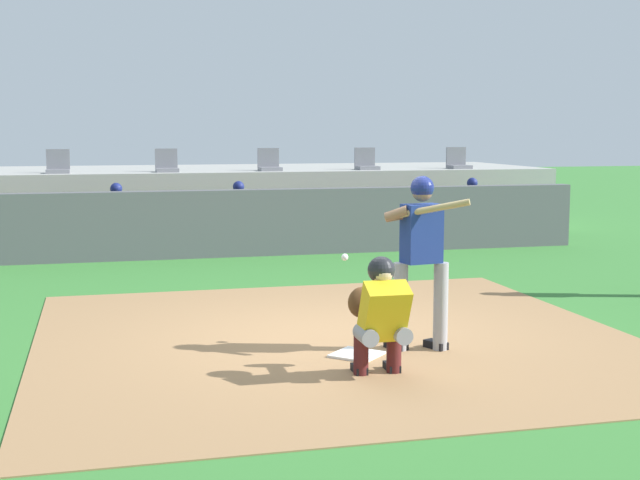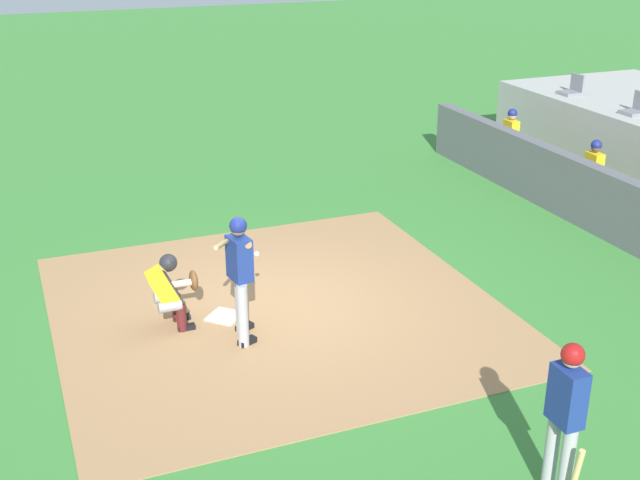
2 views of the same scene
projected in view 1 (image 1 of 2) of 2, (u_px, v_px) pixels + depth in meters
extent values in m
plane|color=#387A33|center=(336.00, 338.00, 9.53)|extent=(80.00, 80.00, 0.00)
cube|color=#9E754C|center=(336.00, 338.00, 9.53)|extent=(6.40, 6.40, 0.01)
cube|color=white|center=(357.00, 354.00, 8.76)|extent=(0.62, 0.62, 0.02)
cylinder|color=#99999E|center=(400.00, 307.00, 8.93)|extent=(0.15, 0.15, 0.92)
cylinder|color=#99999E|center=(441.00, 307.00, 8.95)|extent=(0.15, 0.15, 0.92)
cube|color=navy|center=(422.00, 234.00, 8.84)|extent=(0.41, 0.30, 0.60)
sphere|color=#996B4C|center=(422.00, 191.00, 8.79)|extent=(0.21, 0.21, 0.21)
sphere|color=navy|center=(422.00, 188.00, 8.78)|extent=(0.24, 0.24, 0.24)
cylinder|color=#996B4C|center=(397.00, 214.00, 8.73)|extent=(0.26, 0.22, 0.17)
cylinder|color=#996B4C|center=(411.00, 213.00, 8.85)|extent=(0.57, 0.14, 0.18)
cylinder|color=tan|center=(427.00, 210.00, 8.63)|extent=(0.75, 0.50, 0.24)
cube|color=black|center=(396.00, 346.00, 9.03)|extent=(0.21, 0.29, 0.09)
cube|color=black|center=(436.00, 345.00, 9.05)|extent=(0.21, 0.29, 0.09)
cylinder|color=gray|center=(366.00, 335.00, 7.89)|extent=(0.16, 0.32, 0.16)
cylinder|color=#4C1919|center=(361.00, 353.00, 8.07)|extent=(0.14, 0.14, 0.42)
cube|color=black|center=(359.00, 370.00, 8.15)|extent=(0.11, 0.24, 0.08)
cylinder|color=gray|center=(399.00, 333.00, 7.97)|extent=(0.16, 0.32, 0.16)
cylinder|color=#4C1919|center=(394.00, 351.00, 8.14)|extent=(0.14, 0.14, 0.42)
cube|color=black|center=(392.00, 367.00, 8.22)|extent=(0.11, 0.24, 0.08)
cube|color=gold|center=(384.00, 311.00, 7.86)|extent=(0.41, 0.44, 0.57)
cube|color=#2D2D33|center=(381.00, 309.00, 7.97)|extent=(0.38, 0.26, 0.45)
sphere|color=beige|center=(382.00, 273.00, 7.89)|extent=(0.21, 0.21, 0.21)
sphere|color=#232328|center=(382.00, 270.00, 7.91)|extent=(0.25, 0.25, 0.25)
cylinder|color=beige|center=(373.00, 307.00, 8.06)|extent=(0.11, 0.45, 0.10)
ellipsoid|color=brown|center=(362.00, 302.00, 8.27)|extent=(0.28, 0.12, 0.30)
sphere|color=white|center=(345.00, 257.00, 9.14)|extent=(0.07, 0.07, 0.07)
cube|color=#59595E|center=(241.00, 223.00, 15.71)|extent=(13.00, 0.30, 1.20)
cube|color=olive|center=(233.00, 237.00, 16.72)|extent=(11.80, 0.44, 0.45)
cylinder|color=#939399|center=(110.00, 228.00, 15.89)|extent=(0.15, 0.40, 0.15)
cylinder|color=#939399|center=(111.00, 244.00, 15.73)|extent=(0.13, 0.13, 0.45)
cube|color=maroon|center=(111.00, 254.00, 15.70)|extent=(0.11, 0.24, 0.08)
cylinder|color=#939399|center=(125.00, 228.00, 15.95)|extent=(0.15, 0.40, 0.15)
cylinder|color=#939399|center=(126.00, 243.00, 15.79)|extent=(0.13, 0.13, 0.45)
cube|color=maroon|center=(126.00, 254.00, 15.77)|extent=(0.11, 0.24, 0.08)
cube|color=gold|center=(117.00, 212.00, 16.10)|extent=(0.36, 0.22, 0.54)
sphere|color=brown|center=(116.00, 191.00, 16.05)|extent=(0.20, 0.20, 0.20)
sphere|color=navy|center=(116.00, 189.00, 16.04)|extent=(0.22, 0.22, 0.22)
cylinder|color=brown|center=(106.00, 219.00, 15.93)|extent=(0.09, 0.41, 0.22)
cylinder|color=brown|center=(128.00, 218.00, 16.02)|extent=(0.09, 0.41, 0.22)
cylinder|color=#939399|center=(234.00, 225.00, 16.44)|extent=(0.15, 0.40, 0.15)
cylinder|color=#939399|center=(236.00, 240.00, 16.28)|extent=(0.13, 0.13, 0.45)
cube|color=maroon|center=(236.00, 250.00, 16.26)|extent=(0.11, 0.24, 0.08)
cylinder|color=#939399|center=(248.00, 224.00, 16.50)|extent=(0.15, 0.40, 0.15)
cylinder|color=#939399|center=(250.00, 239.00, 16.34)|extent=(0.13, 0.13, 0.45)
cube|color=maroon|center=(250.00, 250.00, 16.32)|extent=(0.11, 0.24, 0.08)
cube|color=gold|center=(239.00, 209.00, 16.65)|extent=(0.36, 0.22, 0.54)
sphere|color=brown|center=(239.00, 189.00, 16.60)|extent=(0.20, 0.20, 0.20)
sphere|color=navy|center=(239.00, 187.00, 16.60)|extent=(0.22, 0.22, 0.22)
cylinder|color=brown|center=(230.00, 216.00, 16.48)|extent=(0.09, 0.41, 0.22)
cylinder|color=brown|center=(250.00, 215.00, 16.58)|extent=(0.09, 0.41, 0.22)
cylinder|color=#939399|center=(470.00, 218.00, 17.61)|extent=(0.15, 0.40, 0.15)
cylinder|color=#939399|center=(474.00, 233.00, 17.45)|extent=(0.13, 0.13, 0.45)
cube|color=maroon|center=(475.00, 242.00, 17.43)|extent=(0.11, 0.24, 0.08)
cylinder|color=#939399|center=(482.00, 218.00, 17.68)|extent=(0.15, 0.40, 0.15)
cylinder|color=#939399|center=(486.00, 232.00, 17.52)|extent=(0.13, 0.13, 0.45)
cube|color=maroon|center=(487.00, 242.00, 17.49)|extent=(0.11, 0.24, 0.08)
cube|color=gold|center=(472.00, 204.00, 17.82)|extent=(0.36, 0.22, 0.54)
sphere|color=beige|center=(472.00, 185.00, 17.77)|extent=(0.20, 0.20, 0.20)
sphere|color=navy|center=(472.00, 183.00, 17.77)|extent=(0.22, 0.22, 0.22)
cylinder|color=beige|center=(465.00, 210.00, 17.65)|extent=(0.09, 0.41, 0.22)
cylinder|color=beige|center=(484.00, 210.00, 17.75)|extent=(0.09, 0.41, 0.22)
cube|color=#9E9E99|center=(210.00, 199.00, 19.93)|extent=(15.00, 4.40, 1.40)
cube|color=slate|center=(58.00, 171.00, 17.50)|extent=(0.46, 0.46, 0.08)
cube|color=slate|center=(58.00, 159.00, 17.67)|extent=(0.46, 0.06, 0.40)
cube|color=slate|center=(167.00, 170.00, 18.03)|extent=(0.46, 0.46, 0.08)
cube|color=slate|center=(166.00, 158.00, 18.19)|extent=(0.46, 0.06, 0.40)
cube|color=slate|center=(270.00, 169.00, 18.56)|extent=(0.46, 0.46, 0.08)
cube|color=slate|center=(268.00, 157.00, 18.72)|extent=(0.46, 0.06, 0.40)
cube|color=slate|center=(367.00, 168.00, 19.09)|extent=(0.46, 0.46, 0.08)
cube|color=slate|center=(365.00, 157.00, 19.25)|extent=(0.46, 0.06, 0.40)
cube|color=slate|center=(459.00, 167.00, 19.62)|extent=(0.46, 0.46, 0.08)
cube|color=slate|center=(456.00, 156.00, 19.78)|extent=(0.46, 0.06, 0.40)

